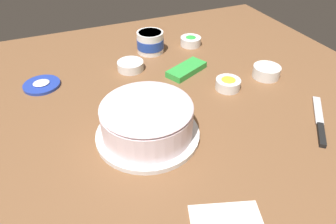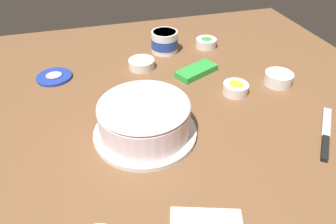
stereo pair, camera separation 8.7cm
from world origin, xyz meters
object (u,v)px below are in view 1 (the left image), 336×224
(frosting_tub_lid, at_px, (42,85))
(spreading_knife, at_px, (320,124))
(frosting_tub, at_px, (150,42))
(sprinkle_bowl_pink, at_px, (131,65))
(sprinkle_bowl_blue, at_px, (266,71))
(candy_box_lower, at_px, (186,69))
(sprinkle_bowl_yellow, at_px, (228,83))
(sprinkle_bowl_green, at_px, (191,41))
(frosted_cake, at_px, (147,121))

(frosting_tub_lid, bearing_deg, spreading_knife, -36.64)
(frosting_tub, bearing_deg, sprinkle_bowl_pink, -137.73)
(sprinkle_bowl_blue, distance_m, sprinkle_bowl_pink, 0.49)
(sprinkle_bowl_pink, height_order, candy_box_lower, sprinkle_bowl_pink)
(frosting_tub, xyz_separation_m, frosting_tub_lid, (-0.43, -0.10, -0.04))
(spreading_knife, distance_m, candy_box_lower, 0.48)
(spreading_knife, bearing_deg, sprinkle_bowl_pink, 127.47)
(sprinkle_bowl_yellow, relative_size, sprinkle_bowl_pink, 0.86)
(frosting_tub, relative_size, candy_box_lower, 0.69)
(spreading_knife, xyz_separation_m, sprinkle_bowl_pink, (-0.40, 0.52, 0.01))
(frosting_tub, distance_m, frosting_tub_lid, 0.45)
(spreading_knife, relative_size, sprinkle_bowl_pink, 2.00)
(frosting_tub_lid, height_order, sprinkle_bowl_pink, sprinkle_bowl_pink)
(frosting_tub_lid, relative_size, candy_box_lower, 0.78)
(sprinkle_bowl_yellow, distance_m, sprinkle_bowl_green, 0.35)
(frosting_tub, distance_m, sprinkle_bowl_yellow, 0.39)
(frosting_tub, bearing_deg, candy_box_lower, -73.31)
(frosting_tub, relative_size, sprinkle_bowl_green, 1.26)
(frosting_tub_lid, distance_m, sprinkle_bowl_blue, 0.78)
(sprinkle_bowl_pink, bearing_deg, sprinkle_bowl_green, 18.64)
(spreading_knife, bearing_deg, frosting_tub_lid, 143.36)
(frosting_tub, bearing_deg, frosting_tub_lid, -167.09)
(frosting_tub, height_order, frosting_tub_lid, frosting_tub)
(sprinkle_bowl_yellow, bearing_deg, frosting_tub, 111.59)
(frosting_tub, xyz_separation_m, sprinkle_bowl_pink, (-0.12, -0.11, -0.03))
(sprinkle_bowl_yellow, bearing_deg, frosting_tub_lid, 155.66)
(spreading_knife, height_order, sprinkle_bowl_green, sprinkle_bowl_green)
(frosted_cake, relative_size, spreading_knife, 1.47)
(spreading_knife, height_order, sprinkle_bowl_yellow, sprinkle_bowl_yellow)
(sprinkle_bowl_yellow, height_order, sprinkle_bowl_pink, sprinkle_bowl_yellow)
(sprinkle_bowl_blue, bearing_deg, candy_box_lower, 150.71)
(candy_box_lower, bearing_deg, frosted_cake, -157.35)
(frosting_tub, bearing_deg, sprinkle_bowl_blue, -48.22)
(frosted_cake, distance_m, sprinkle_bowl_yellow, 0.35)
(spreading_knife, relative_size, sprinkle_bowl_blue, 2.03)
(frosted_cake, bearing_deg, spreading_knife, -17.92)
(spreading_knife, distance_m, sprinkle_bowl_yellow, 0.31)
(sprinkle_bowl_green, bearing_deg, frosting_tub_lid, -171.51)
(spreading_knife, bearing_deg, candy_box_lower, 117.41)
(frosting_tub_lid, xyz_separation_m, sprinkle_bowl_green, (0.61, 0.09, 0.01))
(frosted_cake, height_order, frosting_tub_lid, frosted_cake)
(frosted_cake, bearing_deg, sprinkle_bowl_green, 52.25)
(sprinkle_bowl_pink, relative_size, sprinkle_bowl_green, 1.12)
(sprinkle_bowl_green, bearing_deg, sprinkle_bowl_blue, -68.77)
(frosting_tub_lid, bearing_deg, candy_box_lower, -12.32)
(frosting_tub_lid, relative_size, sprinkle_bowl_green, 1.42)
(sprinkle_bowl_blue, distance_m, candy_box_lower, 0.28)
(sprinkle_bowl_yellow, relative_size, candy_box_lower, 0.53)
(spreading_knife, height_order, sprinkle_bowl_blue, sprinkle_bowl_blue)
(frosted_cake, xyz_separation_m, sprinkle_bowl_blue, (0.50, 0.13, -0.03))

